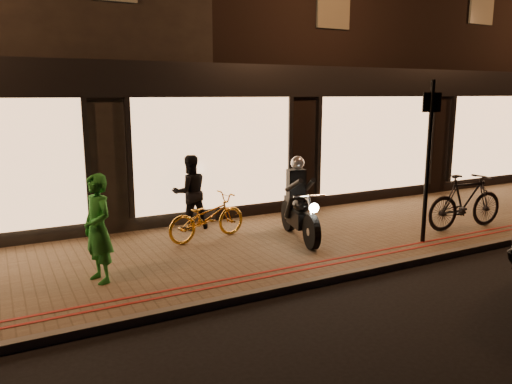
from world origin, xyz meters
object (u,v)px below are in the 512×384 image
(sign_post, at_px, (428,154))
(person_green, at_px, (98,229))
(bicycle_gold, at_px, (207,217))
(motorcycle, at_px, (299,207))

(sign_post, bearing_deg, person_green, 172.31)
(bicycle_gold, bearing_deg, motorcycle, -126.68)
(bicycle_gold, height_order, person_green, person_green)
(motorcycle, distance_m, bicycle_gold, 1.77)
(motorcycle, xyz_separation_m, person_green, (-3.82, -0.50, 0.20))
(motorcycle, bearing_deg, person_green, -159.40)
(bicycle_gold, relative_size, person_green, 1.02)
(sign_post, relative_size, bicycle_gold, 1.81)
(motorcycle, height_order, sign_post, sign_post)
(bicycle_gold, bearing_deg, sign_post, -130.55)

